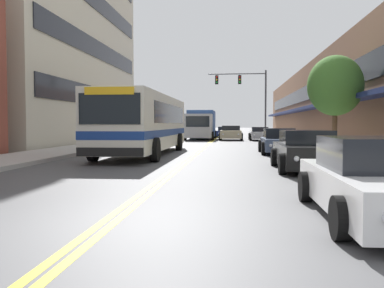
# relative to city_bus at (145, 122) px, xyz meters

# --- Properties ---
(ground_plane) EXTENTS (240.00, 240.00, 0.00)m
(ground_plane) POSITION_rel_city_bus_xyz_m (2.52, 21.99, -1.66)
(ground_plane) COLOR #4C4C4F
(sidewalk_left) EXTENTS (3.11, 106.00, 0.17)m
(sidewalk_left) POSITION_rel_city_bus_xyz_m (-4.54, 21.99, -1.58)
(sidewalk_left) COLOR #B2ADA5
(sidewalk_left) RESTS_ON ground_plane
(sidewalk_right) EXTENTS (3.11, 106.00, 0.17)m
(sidewalk_right) POSITION_rel_city_bus_xyz_m (9.57, 21.99, -1.58)
(sidewalk_right) COLOR #B2ADA5
(sidewalk_right) RESTS_ON ground_plane
(centre_line) EXTENTS (0.34, 106.00, 0.01)m
(centre_line) POSITION_rel_city_bus_xyz_m (2.52, 21.99, -1.66)
(centre_line) COLOR yellow
(centre_line) RESTS_ON ground_plane
(storefront_row_right) EXTENTS (9.10, 68.00, 7.24)m
(storefront_row_right) POSITION_rel_city_bus_xyz_m (15.35, 21.99, 1.96)
(storefront_row_right) COLOR brown
(storefront_row_right) RESTS_ON ground_plane
(city_bus) EXTENTS (2.89, 12.35, 2.92)m
(city_bus) POSITION_rel_city_bus_xyz_m (0.00, 0.00, 0.00)
(city_bus) COLOR silver
(city_bus) RESTS_ON ground_plane
(car_champagne_parked_left_near) EXTENTS (2.16, 4.27, 1.26)m
(car_champagne_parked_left_near) POSITION_rel_city_bus_xyz_m (-1.79, 11.71, -1.08)
(car_champagne_parked_left_near) COLOR beige
(car_champagne_parked_left_near) RESTS_ON ground_plane
(car_white_parked_right_foreground) EXTENTS (2.13, 4.74, 1.33)m
(car_white_parked_right_foreground) POSITION_rel_city_bus_xyz_m (6.87, -14.06, -1.05)
(car_white_parked_right_foreground) COLOR white
(car_white_parked_right_foreground) RESTS_ON ground_plane
(car_silver_parked_right_mid) EXTENTS (2.01, 4.30, 1.24)m
(car_silver_parked_right_mid) POSITION_rel_city_bus_xyz_m (6.87, 19.26, -1.07)
(car_silver_parked_right_mid) COLOR #B7B7BC
(car_silver_parked_right_mid) RESTS_ON ground_plane
(car_black_parked_right_far) EXTENTS (2.12, 4.52, 1.34)m
(car_black_parked_right_far) POSITION_rel_city_bus_xyz_m (6.91, -6.71, -1.03)
(car_black_parked_right_far) COLOR black
(car_black_parked_right_far) RESTS_ON ground_plane
(car_slate_blue_parked_right_end) EXTENTS (1.99, 4.37, 1.32)m
(car_slate_blue_parked_right_end) POSITION_rel_city_bus_xyz_m (6.83, 1.36, -1.05)
(car_slate_blue_parked_right_end) COLOR #475675
(car_slate_blue_parked_right_end) RESTS_ON ground_plane
(car_beige_moving_lead) EXTENTS (2.21, 4.42, 1.37)m
(car_beige_moving_lead) POSITION_rel_city_bus_xyz_m (4.18, 19.38, -1.01)
(car_beige_moving_lead) COLOR #BCAD89
(car_beige_moving_lead) RESTS_ON ground_plane
(car_navy_moving_second) EXTENTS (1.98, 4.49, 1.21)m
(car_navy_moving_second) POSITION_rel_city_bus_xyz_m (3.41, 27.45, -1.09)
(car_navy_moving_second) COLOR #19234C
(car_navy_moving_second) RESTS_ON ground_plane
(box_truck) EXTENTS (2.83, 7.75, 2.86)m
(box_truck) POSITION_rel_city_bus_xyz_m (1.19, 21.13, -0.17)
(box_truck) COLOR #B7B7BC
(box_truck) RESTS_ON ground_plane
(traffic_signal_mast) EXTENTS (6.06, 0.38, 7.09)m
(traffic_signal_mast) POSITION_rel_city_bus_xyz_m (5.75, 23.65, 3.37)
(traffic_signal_mast) COLOR #47474C
(traffic_signal_mast) RESTS_ON ground_plane
(street_tree_right_mid) EXTENTS (2.76, 2.76, 4.83)m
(street_tree_right_mid) POSITION_rel_city_bus_xyz_m (9.54, 0.88, 1.80)
(street_tree_right_mid) COLOR brown
(street_tree_right_mid) RESTS_ON sidewalk_right
(fire_hydrant) EXTENTS (0.32, 0.24, 0.88)m
(fire_hydrant) POSITION_rel_city_bus_xyz_m (8.46, -6.76, -1.05)
(fire_hydrant) COLOR red
(fire_hydrant) RESTS_ON sidewalk_right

